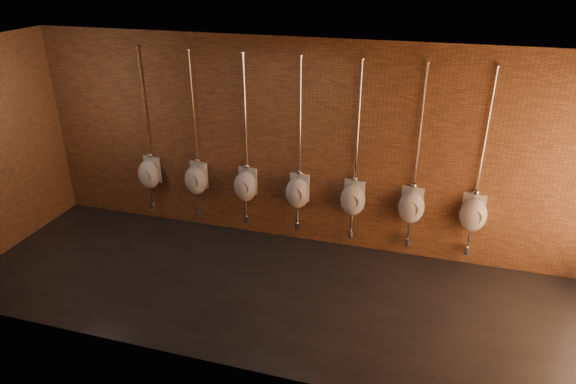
# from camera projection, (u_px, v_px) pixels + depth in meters

# --- Properties ---
(ground) EXTENTS (8.50, 8.50, 0.00)m
(ground) POSITION_uv_depth(u_px,v_px,m) (267.00, 289.00, 7.14)
(ground) COLOR black
(ground) RESTS_ON ground
(room_shell) EXTENTS (8.54, 3.04, 3.22)m
(room_shell) POSITION_uv_depth(u_px,v_px,m) (264.00, 154.00, 6.28)
(room_shell) COLOR black
(room_shell) RESTS_ON ground
(urinal_0) EXTENTS (0.43, 0.39, 2.72)m
(urinal_0) POSITION_uv_depth(u_px,v_px,m) (149.00, 173.00, 8.59)
(urinal_0) COLOR silver
(urinal_0) RESTS_ON ground
(urinal_1) EXTENTS (0.43, 0.39, 2.72)m
(urinal_1) POSITION_uv_depth(u_px,v_px,m) (196.00, 179.00, 8.37)
(urinal_1) COLOR silver
(urinal_1) RESTS_ON ground
(urinal_2) EXTENTS (0.43, 0.39, 2.72)m
(urinal_2) POSITION_uv_depth(u_px,v_px,m) (246.00, 185.00, 8.14)
(urinal_2) COLOR silver
(urinal_2) RESTS_ON ground
(urinal_3) EXTENTS (0.43, 0.39, 2.72)m
(urinal_3) POSITION_uv_depth(u_px,v_px,m) (298.00, 192.00, 7.92)
(urinal_3) COLOR silver
(urinal_3) RESTS_ON ground
(urinal_4) EXTENTS (0.43, 0.39, 2.72)m
(urinal_4) POSITION_uv_depth(u_px,v_px,m) (353.00, 198.00, 7.70)
(urinal_4) COLOR silver
(urinal_4) RESTS_ON ground
(urinal_5) EXTENTS (0.43, 0.39, 2.72)m
(urinal_5) POSITION_uv_depth(u_px,v_px,m) (411.00, 206.00, 7.48)
(urinal_5) COLOR silver
(urinal_5) RESTS_ON ground
(urinal_6) EXTENTS (0.43, 0.39, 2.72)m
(urinal_6) POSITION_uv_depth(u_px,v_px,m) (473.00, 213.00, 7.26)
(urinal_6) COLOR silver
(urinal_6) RESTS_ON ground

